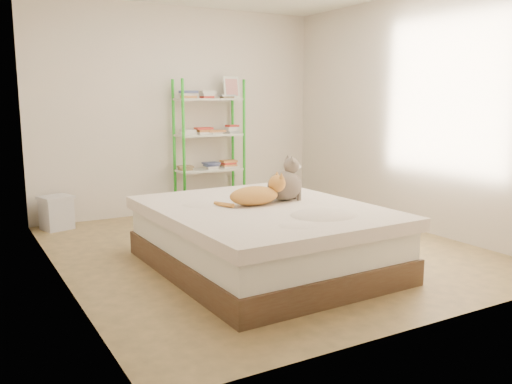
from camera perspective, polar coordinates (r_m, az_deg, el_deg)
room at (r=5.18m, az=0.83°, el=7.99°), size 3.81×4.21×2.61m
bed at (r=4.73m, az=0.75°, el=-4.77°), size 1.78×2.20×0.55m
orange_cat at (r=4.70m, az=-0.22°, el=-0.13°), size 0.55×0.34×0.21m
grey_cat at (r=4.90m, az=3.03°, el=1.37°), size 0.38×0.33×0.40m
shelf_unit at (r=7.02m, az=-4.86°, el=4.67°), size 0.89×0.36×1.74m
cardboard_box at (r=6.48m, az=-4.89°, el=-1.76°), size 0.52×0.51×0.38m
white_bin at (r=6.51m, az=-20.26°, el=-2.03°), size 0.40×0.38×0.38m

